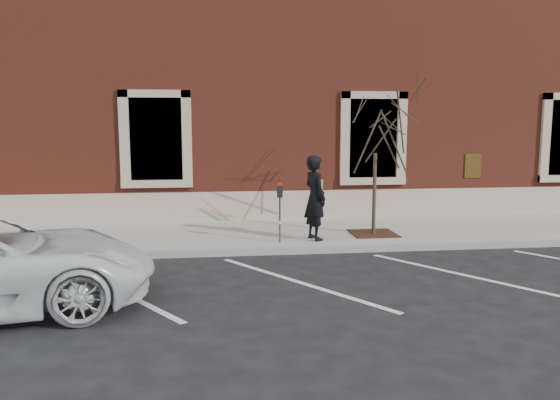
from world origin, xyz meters
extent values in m
plane|color=#28282B|center=(0.00, 0.00, 0.00)|extent=(120.00, 120.00, 0.00)
cube|color=#B4B3A9|center=(0.00, 1.75, 0.07)|extent=(40.00, 3.50, 0.15)
cube|color=#9E9E99|center=(0.00, -0.05, 0.07)|extent=(40.00, 0.12, 0.15)
cube|color=maroon|center=(0.00, 7.75, 4.00)|extent=(40.00, 8.50, 8.00)
cube|color=tan|center=(0.00, 3.53, 0.55)|extent=(40.00, 0.06, 0.80)
cube|color=black|center=(-3.00, 3.65, 2.40)|extent=(1.40, 0.30, 2.20)
cube|color=tan|center=(-3.00, 3.48, 1.20)|extent=(1.90, 0.20, 0.20)
cube|color=black|center=(3.00, 3.65, 2.40)|extent=(1.40, 0.30, 2.20)
cube|color=tan|center=(3.00, 3.48, 1.20)|extent=(1.90, 0.20, 0.20)
imported|color=black|center=(0.82, 0.69, 1.13)|extent=(0.67, 0.82, 1.95)
cylinder|color=#595B60|center=(-0.02, 0.48, 0.66)|extent=(0.05, 0.05, 1.03)
cube|color=black|center=(-0.02, 0.48, 1.31)|extent=(0.12, 0.09, 0.27)
cube|color=#B2240B|center=(-0.02, 0.48, 1.47)|extent=(0.11, 0.09, 0.06)
cube|color=white|center=(-0.02, 0.43, 0.61)|extent=(0.05, 0.00, 0.07)
cube|color=#412114|center=(2.36, 1.14, 0.16)|extent=(1.06, 1.06, 0.03)
cylinder|color=#46392A|center=(2.36, 1.14, 1.13)|extent=(0.09, 0.09, 1.97)
camera|label=1|loc=(-1.49, -11.51, 2.81)|focal=35.00mm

